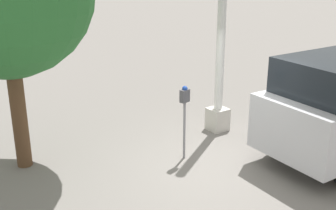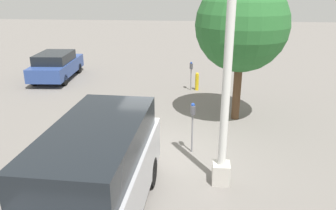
{
  "view_description": "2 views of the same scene",
  "coord_description": "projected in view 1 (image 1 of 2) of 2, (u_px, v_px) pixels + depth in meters",
  "views": [
    {
      "loc": [
        -4.93,
        -5.79,
        3.95
      ],
      "look_at": [
        -0.42,
        0.84,
        1.16
      ],
      "focal_mm": 45.0,
      "sensor_mm": 36.0,
      "label": 1
    },
    {
      "loc": [
        8.74,
        0.8,
        4.75
      ],
      "look_at": [
        -0.31,
        -0.12,
        1.44
      ],
      "focal_mm": 35.0,
      "sensor_mm": 36.0,
      "label": 2
    }
  ],
  "objects": [
    {
      "name": "parking_meter_near",
      "position": [
        185.0,
        106.0,
        8.46
      ],
      "size": [
        0.22,
        0.15,
        1.58
      ],
      "rotation": [
        0.0,
        0.0,
        0.22
      ],
      "color": "gray",
      "rests_on": "ground"
    },
    {
      "name": "lamp_post",
      "position": [
        221.0,
        48.0,
        9.63
      ],
      "size": [
        0.44,
        0.44,
        5.45
      ],
      "color": "beige",
      "rests_on": "ground"
    },
    {
      "name": "ground_plane",
      "position": [
        209.0,
        167.0,
        8.44
      ],
      "size": [
        80.0,
        80.0,
        0.0
      ],
      "primitive_type": "plane",
      "color": "slate"
    }
  ]
}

